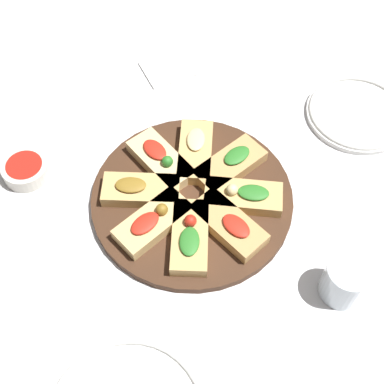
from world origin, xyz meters
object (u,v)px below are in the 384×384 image
serving_board (192,198)px  water_glass (345,281)px  dipping_bowl (26,169)px  plate_left (357,113)px  napkin_stack (168,68)px

serving_board → water_glass: water_glass is taller
dipping_bowl → water_glass: bearing=142.2°
water_glass → dipping_bowl: water_glass is taller
plate_left → dipping_bowl: (0.65, -0.02, 0.01)m
water_glass → serving_board: bearing=-50.6°
water_glass → napkin_stack: 0.59m
serving_board → dipping_bowl: dipping_bowl is taller
water_glass → napkin_stack: bearing=-75.0°
napkin_stack → dipping_bowl: dipping_bowl is taller
water_glass → dipping_bowl: size_ratio=0.88×
water_glass → napkin_stack: water_glass is taller
napkin_stack → dipping_bowl: size_ratio=1.19×
serving_board → napkin_stack: (-0.04, -0.34, -0.00)m
plate_left → napkin_stack: plate_left is taller
plate_left → napkin_stack: bearing=-33.9°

